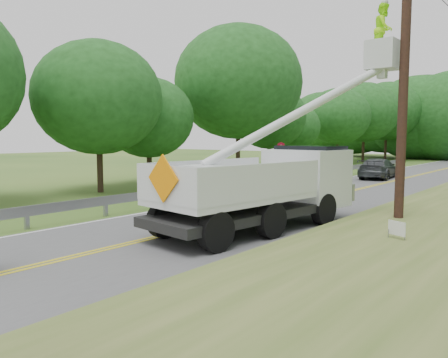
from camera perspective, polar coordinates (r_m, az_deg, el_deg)
The scene contains 9 objects.
ground at distance 11.41m, azimuth -19.76°, elevation -9.81°, with size 140.00×140.00×0.00m, color #2D561E.
road at distance 21.97m, azimuth 13.35°, elevation -2.30°, with size 7.20×96.00×0.03m.
guardrail at distance 24.67m, azimuth 5.90°, elevation -0.06°, with size 0.18×48.00×0.77m.
treeline_left at distance 38.80m, azimuth 8.33°, elevation 9.58°, with size 9.76×58.38×11.00m.
bucket_truck at distance 14.58m, azimuth 8.01°, elevation 0.35°, with size 4.77×7.78×7.28m.
suv_silver at distance 23.48m, azimuth 9.90°, elevation 0.12°, with size 2.47×5.37×1.49m, color silver.
suv_darkgrey at distance 32.67m, azimuth 19.66°, elevation 1.34°, with size 1.99×4.91×1.42m, color #3E4246.
stop_sign_permanent at distance 27.51m, azimuth 7.49°, elevation 3.01°, with size 0.40×0.43×2.63m.
yard_sign at distance 12.26m, azimuth 21.75°, elevation -6.17°, with size 0.50×0.22×0.77m.
Camera 1 is at (9.49, -5.59, 2.96)m, focal length 34.79 mm.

